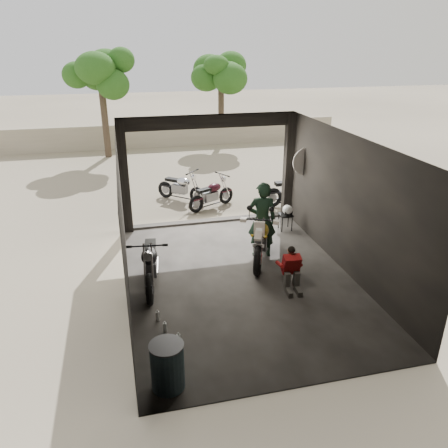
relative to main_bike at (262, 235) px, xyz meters
name	(u,v)px	position (x,y,z in m)	size (l,w,h in m)	color
ground	(240,279)	(-0.75, -0.81, -0.68)	(80.00, 80.00, 0.00)	#7A6D56
garage	(235,219)	(-0.75, -0.26, 0.60)	(7.00, 7.13, 3.20)	#2D2B28
boundary_wall	(168,135)	(-0.75, 13.19, -0.08)	(18.00, 0.30, 1.20)	gray
tree_left	(99,67)	(-3.75, 11.69, 3.31)	(2.20, 2.20, 5.60)	#382B1E
tree_right	(221,73)	(2.05, 13.19, 2.88)	(2.20, 2.20, 5.00)	#382B1E
main_bike	(262,235)	(0.00, 0.00, 0.00)	(0.84, 2.03, 1.36)	beige
left_bike	(150,260)	(-2.75, -0.61, -0.05)	(0.77, 1.87, 1.26)	black
outside_bike_a	(181,185)	(-1.30, 4.78, -0.12)	(0.68, 1.64, 1.11)	black
outside_bike_b	(211,192)	(-0.44, 3.87, -0.14)	(0.65, 1.58, 1.07)	#3D0E1A
outside_bike_c	(294,187)	(2.24, 3.45, -0.05)	(0.77, 1.87, 1.26)	black
rider	(262,220)	(0.07, 0.23, 0.30)	(0.71, 0.47, 1.95)	black
mechanic	(292,271)	(0.20, -1.55, -0.19)	(0.49, 0.67, 0.97)	red
stool	(286,217)	(1.25, 1.61, -0.26)	(0.35, 0.35, 0.49)	black
helmet	(288,210)	(1.29, 1.59, -0.05)	(0.29, 0.31, 0.28)	white
oil_drum	(168,367)	(-2.75, -3.81, -0.27)	(0.52, 0.52, 0.81)	#3D5B67
sign_post	(305,175)	(1.82, 1.77, 0.90)	(0.78, 0.08, 2.35)	black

